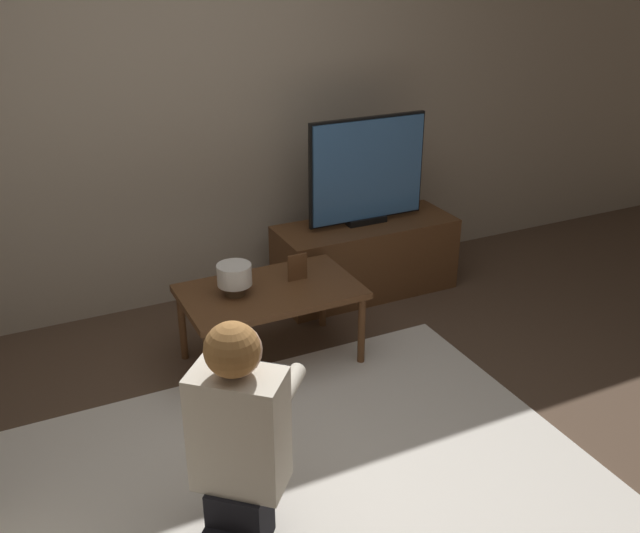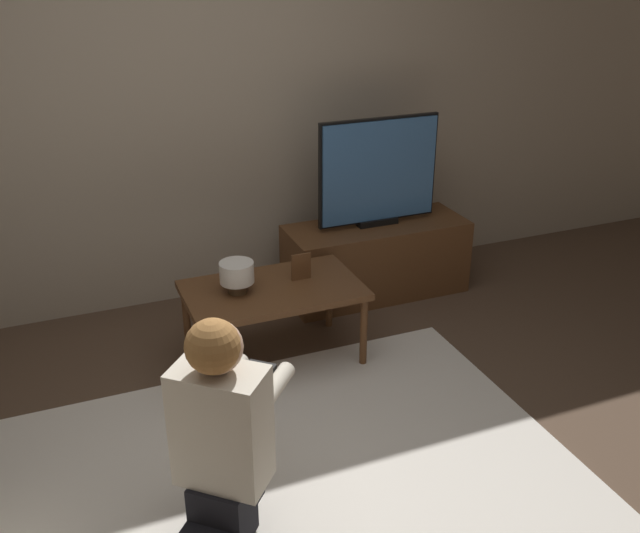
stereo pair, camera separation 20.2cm
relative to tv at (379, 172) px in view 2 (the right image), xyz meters
The scene contains 9 objects.
ground_plane 2.05m from the tv, 127.20° to the right, with size 10.00×10.00×0.00m, color brown.
wall_back 1.30m from the tv, 158.95° to the left, with size 10.00×0.06×2.60m.
rug 2.05m from the tv, 127.20° to the right, with size 2.47×1.82×0.02m.
tv_stand 0.59m from the tv, 90.00° to the right, with size 1.17×0.44×0.48m.
tv is the anchor object (origin of this frame).
coffee_table 1.12m from the tv, 148.50° to the right, with size 0.94×0.56×0.45m.
person_kneeling 2.26m from the tv, 131.13° to the right, with size 0.71×0.76×0.94m.
picture_frame 0.92m from the tv, 144.45° to the right, with size 0.11×0.01×0.15m.
table_lamp 1.22m from the tv, 153.87° to the right, with size 0.18×0.18×0.17m.
Camera 2 is at (-0.79, -2.28, 2.13)m, focal length 40.00 mm.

